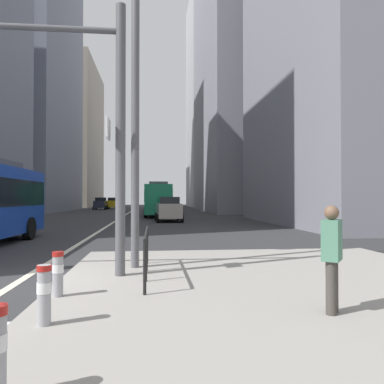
{
  "coord_description": "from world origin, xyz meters",
  "views": [
    {
      "loc": [
        2.93,
        -8.35,
        1.85
      ],
      "look_at": [
        6.68,
        27.53,
        2.42
      ],
      "focal_mm": 35.63,
      "sensor_mm": 36.0,
      "label": 1
    }
  ],
  "objects": [
    {
      "name": "lane_centre_line",
      "position": [
        0.0,
        30.0,
        0.01
      ],
      "size": [
        0.2,
        80.0,
        0.01
      ],
      "primitive_type": "cube",
      "color": "beige",
      "rests_on": "ground"
    },
    {
      "name": "city_bus_red_distant",
      "position": [
        3.66,
        51.62,
        1.84
      ],
      "size": [
        2.85,
        10.92,
        3.4
      ],
      "color": "#198456",
      "rests_on": "ground"
    },
    {
      "name": "office_tower_right_far",
      "position": [
        17.0,
        70.81,
        22.73
      ],
      "size": [
        12.21,
        21.35,
        45.46
      ],
      "primitive_type": "cube",
      "color": "#9E9EA3",
      "rests_on": "ground"
    },
    {
      "name": "office_tower_left_far",
      "position": [
        -16.0,
        76.6,
        15.18
      ],
      "size": [
        13.58,
        24.26,
        30.37
      ],
      "primitive_type": "cube",
      "color": "gray",
      "rests_on": "ground"
    },
    {
      "name": "car_receding_far",
      "position": [
        4.22,
        21.81,
        0.99
      ],
      "size": [
        2.17,
        4.49,
        1.94
      ],
      "color": "#B2A899",
      "rests_on": "ground"
    },
    {
      "name": "bollard_left",
      "position": [
        1.49,
        -3.05,
        0.6
      ],
      "size": [
        0.2,
        0.2,
        0.8
      ],
      "color": "#99999E",
      "rests_on": "median_island"
    },
    {
      "name": "median_island",
      "position": [
        5.5,
        -1.0,
        0.07
      ],
      "size": [
        9.0,
        10.0,
        0.15
      ],
      "primitive_type": "cube",
      "color": "gray",
      "rests_on": "ground"
    },
    {
      "name": "bollard_right",
      "position": [
        1.3,
        -1.53,
        0.58
      ],
      "size": [
        0.2,
        0.2,
        0.77
      ],
      "color": "#99999E",
      "rests_on": "median_island"
    },
    {
      "name": "car_oncoming_mid",
      "position": [
        -3.82,
        58.49,
        0.99
      ],
      "size": [
        2.18,
        4.52,
        1.94
      ],
      "color": "gold",
      "rests_on": "ground"
    },
    {
      "name": "ground_plane",
      "position": [
        0.0,
        20.0,
        0.0
      ],
      "size": [
        160.0,
        160.0,
        0.0
      ],
      "primitive_type": "plane",
      "color": "#303033"
    },
    {
      "name": "street_lamp_post",
      "position": [
        2.51,
        1.11,
        5.28
      ],
      "size": [
        5.5,
        0.32,
        8.0
      ],
      "color": "#56565B",
      "rests_on": "median_island"
    },
    {
      "name": "office_tower_right_mid",
      "position": [
        17.0,
        44.69,
        26.07
      ],
      "size": [
        13.98,
        23.89,
        52.13
      ],
      "primitive_type": "cube",
      "color": "gray",
      "rests_on": "ground"
    },
    {
      "name": "car_receding_near",
      "position": [
        3.02,
        41.17,
        0.99
      ],
      "size": [
        2.11,
        4.39,
        1.94
      ],
      "color": "silver",
      "rests_on": "ground"
    },
    {
      "name": "office_tower_left_mid",
      "position": [
        -16.0,
        47.56,
        19.44
      ],
      "size": [
        13.83,
        22.72,
        38.87
      ],
      "primitive_type": "cube",
      "color": "slate",
      "rests_on": "ground"
    },
    {
      "name": "car_oncoming_far",
      "position": [
        -5.34,
        54.02,
        0.99
      ],
      "size": [
        2.05,
        4.04,
        1.94
      ],
      "color": "#232838",
      "rests_on": "ground"
    },
    {
      "name": "pedestrian_waiting",
      "position": [
        5.58,
        -2.95,
        1.03
      ],
      "size": [
        0.42,
        0.45,
        1.59
      ],
      "color": "#423D38",
      "rests_on": "median_island"
    },
    {
      "name": "pedestrian_railing",
      "position": [
        2.8,
        0.04,
        0.84
      ],
      "size": [
        0.06,
        3.31,
        0.98
      ],
      "color": "black",
      "rests_on": "median_island"
    },
    {
      "name": "city_bus_red_receding",
      "position": [
        3.57,
        31.06,
        1.84
      ],
      "size": [
        2.84,
        11.63,
        3.4
      ],
      "color": "#198456",
      "rests_on": "ground"
    },
    {
      "name": "traffic_signal_gantry",
      "position": [
        -0.07,
        0.14,
        4.14
      ],
      "size": [
        6.8,
        0.65,
        6.0
      ],
      "color": "#515156",
      "rests_on": "median_island"
    }
  ]
}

